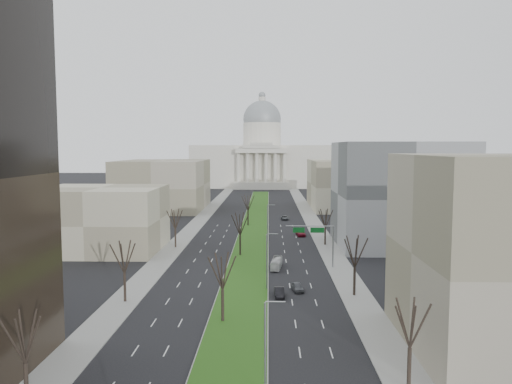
% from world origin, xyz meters
% --- Properties ---
extents(ground, '(600.00, 600.00, 0.00)m').
position_xyz_m(ground, '(0.00, 120.00, 0.00)').
color(ground, black).
rests_on(ground, ground).
extents(median, '(8.00, 222.03, 0.20)m').
position_xyz_m(median, '(0.00, 118.99, 0.10)').
color(median, '#999993').
rests_on(median, ground).
extents(sidewalk_left, '(5.00, 330.00, 0.15)m').
position_xyz_m(sidewalk_left, '(-17.50, 95.00, 0.07)').
color(sidewalk_left, gray).
rests_on(sidewalk_left, ground).
extents(sidewalk_right, '(5.00, 330.00, 0.15)m').
position_xyz_m(sidewalk_right, '(17.50, 95.00, 0.07)').
color(sidewalk_right, gray).
rests_on(sidewalk_right, ground).
extents(capitol, '(80.00, 46.00, 55.00)m').
position_xyz_m(capitol, '(0.00, 269.59, 16.31)').
color(capitol, beige).
rests_on(capitol, ground).
extents(building_beige_left, '(26.00, 22.00, 14.00)m').
position_xyz_m(building_beige_left, '(-33.00, 85.00, 7.00)').
color(building_beige_left, gray).
rests_on(building_beige_left, ground).
extents(building_grey_right, '(28.00, 26.00, 24.00)m').
position_xyz_m(building_grey_right, '(34.00, 92.00, 12.00)').
color(building_grey_right, '#575A5C').
rests_on(building_grey_right, ground).
extents(building_far_left, '(30.00, 40.00, 18.00)m').
position_xyz_m(building_far_left, '(-35.00, 160.00, 9.00)').
color(building_far_left, gray).
rests_on(building_far_left, ground).
extents(building_far_right, '(30.00, 40.00, 18.00)m').
position_xyz_m(building_far_right, '(35.00, 165.00, 9.00)').
color(building_far_right, gray).
rests_on(building_far_right, ground).
extents(tree_left_near, '(5.10, 5.10, 9.18)m').
position_xyz_m(tree_left_near, '(-17.20, 18.00, 6.61)').
color(tree_left_near, black).
rests_on(tree_left_near, ground).
extents(tree_left_mid, '(5.40, 5.40, 9.72)m').
position_xyz_m(tree_left_mid, '(-17.20, 48.00, 7.00)').
color(tree_left_mid, black).
rests_on(tree_left_mid, ground).
extents(tree_left_far, '(5.28, 5.28, 9.50)m').
position_xyz_m(tree_left_far, '(-17.20, 88.00, 6.84)').
color(tree_left_far, black).
rests_on(tree_left_far, ground).
extents(tree_right_near, '(5.16, 5.16, 9.29)m').
position_xyz_m(tree_right_near, '(17.20, 22.00, 6.69)').
color(tree_right_near, black).
rests_on(tree_right_near, ground).
extents(tree_right_mid, '(5.52, 5.52, 9.94)m').
position_xyz_m(tree_right_mid, '(17.20, 52.00, 7.16)').
color(tree_right_mid, black).
rests_on(tree_right_mid, ground).
extents(tree_right_far, '(5.04, 5.04, 9.07)m').
position_xyz_m(tree_right_far, '(17.20, 92.00, 6.53)').
color(tree_right_far, black).
rests_on(tree_right_far, ground).
extents(tree_median_a, '(5.40, 5.40, 9.72)m').
position_xyz_m(tree_median_a, '(-2.00, 40.00, 7.00)').
color(tree_median_a, black).
rests_on(tree_median_a, ground).
extents(tree_median_b, '(5.40, 5.40, 9.72)m').
position_xyz_m(tree_median_b, '(-2.00, 80.00, 7.00)').
color(tree_median_b, black).
rests_on(tree_median_b, ground).
extents(tree_median_c, '(5.40, 5.40, 9.72)m').
position_xyz_m(tree_median_c, '(-2.00, 120.00, 7.00)').
color(tree_median_c, black).
rests_on(tree_median_c, ground).
extents(streetlamp_median_a, '(1.90, 0.20, 9.16)m').
position_xyz_m(streetlamp_median_a, '(3.76, 20.00, 4.81)').
color(streetlamp_median_a, gray).
rests_on(streetlamp_median_a, ground).
extents(streetlamp_median_b, '(1.90, 0.20, 9.16)m').
position_xyz_m(streetlamp_median_b, '(3.76, 55.00, 4.81)').
color(streetlamp_median_b, gray).
rests_on(streetlamp_median_b, ground).
extents(streetlamp_median_c, '(1.90, 0.20, 9.16)m').
position_xyz_m(streetlamp_median_c, '(3.76, 95.00, 4.81)').
color(streetlamp_median_c, gray).
rests_on(streetlamp_median_c, ground).
extents(mast_arm_signs, '(9.12, 0.24, 8.09)m').
position_xyz_m(mast_arm_signs, '(13.49, 70.03, 6.11)').
color(mast_arm_signs, gray).
rests_on(mast_arm_signs, ground).
extents(car_grey_near, '(2.19, 4.11, 1.33)m').
position_xyz_m(car_grey_near, '(8.60, 54.39, 0.67)').
color(car_grey_near, '#4E5056').
rests_on(car_grey_near, ground).
extents(car_black, '(1.64, 4.27, 1.39)m').
position_xyz_m(car_black, '(5.65, 51.38, 0.69)').
color(car_black, black).
rests_on(car_black, ground).
extents(car_red, '(2.55, 5.33, 1.50)m').
position_xyz_m(car_red, '(12.29, 104.18, 0.75)').
color(car_red, maroon).
rests_on(car_red, ground).
extents(car_grey_far, '(2.46, 4.71, 1.27)m').
position_xyz_m(car_grey_far, '(9.06, 132.68, 0.63)').
color(car_grey_far, '#494C50').
rests_on(car_grey_far, ground).
extents(box_van, '(2.44, 7.05, 1.92)m').
position_xyz_m(box_van, '(5.50, 69.22, 0.96)').
color(box_van, white).
rests_on(box_van, ground).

